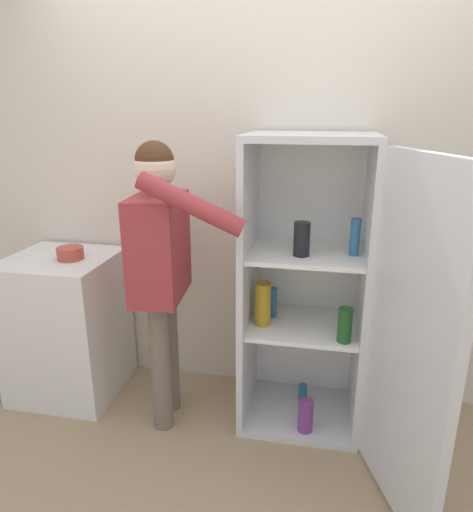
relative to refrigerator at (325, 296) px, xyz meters
name	(u,v)px	position (x,y,z in m)	size (l,w,h in m)	color
ground_plane	(220,488)	(-0.44, -0.55, -0.80)	(12.00, 12.00, 0.00)	tan
wall_back	(256,190)	(-0.44, 0.43, 0.47)	(7.00, 0.06, 2.55)	beige
refrigerator	(325,296)	(0.00, 0.00, 0.00)	(0.91, 1.18, 1.62)	silver
person	(161,255)	(-0.86, -0.08, 0.20)	(0.64, 0.57, 1.59)	#726656
counter	(68,325)	(-1.56, 0.08, -0.36)	(0.61, 0.60, 0.89)	white
bowl	(70,253)	(-1.48, 0.06, 0.13)	(0.15, 0.15, 0.07)	#B24738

